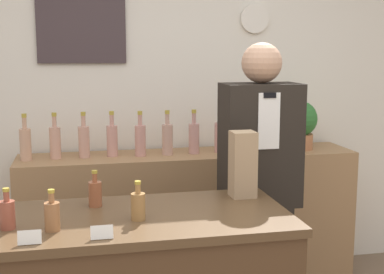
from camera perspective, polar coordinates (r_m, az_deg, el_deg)
back_wall at (r=3.93m, az=-3.58°, el=4.42°), size 5.20×0.09×2.70m
back_shelf at (r=3.85m, az=-0.29°, el=-8.87°), size 2.34×0.46×0.97m
shopkeeper at (r=3.13m, az=7.17°, el=-6.06°), size 0.44×0.27×1.73m
potted_plant at (r=3.94m, az=11.36°, el=1.43°), size 0.26×0.26×0.35m
paper_bag at (r=2.74m, az=5.44°, el=-2.91°), size 0.12×0.12×0.34m
price_card_left at (r=2.20m, az=-16.95°, el=-10.20°), size 0.09×0.02×0.06m
price_card_right at (r=2.20m, az=-9.59°, el=-9.98°), size 0.09×0.02×0.06m
counter_bottle_0 at (r=2.40m, az=-19.10°, el=-7.74°), size 0.06×0.06×0.18m
counter_bottle_1 at (r=2.32m, az=-14.69°, el=-8.08°), size 0.06×0.06×0.18m
counter_bottle_2 at (r=2.63m, az=-10.29°, el=-5.88°), size 0.06×0.06×0.18m
counter_bottle_3 at (r=2.40m, az=-5.77°, el=-7.26°), size 0.06×0.06×0.18m
shelf_bottle_0 at (r=3.64m, az=-17.35°, el=-0.62°), size 0.07×0.07×0.31m
shelf_bottle_1 at (r=3.65m, az=-14.39°, el=-0.47°), size 0.07×0.07×0.31m
shelf_bottle_2 at (r=3.64m, az=-11.45°, el=-0.37°), size 0.07×0.07×0.31m
shelf_bottle_3 at (r=3.65m, az=-8.51°, el=-0.25°), size 0.07×0.07×0.31m
shelf_bottle_4 at (r=3.64m, az=-5.54°, el=-0.24°), size 0.07×0.07×0.31m
shelf_bottle_5 at (r=3.67m, az=-2.64°, el=-0.12°), size 0.07×0.07×0.31m
shelf_bottle_6 at (r=3.70m, az=0.21°, el=-0.01°), size 0.07×0.07×0.31m
shelf_bottle_7 at (r=3.76m, az=2.98°, el=0.10°), size 0.07×0.07×0.31m
shelf_bottle_8 at (r=3.80m, az=5.72°, el=0.18°), size 0.07×0.07×0.31m
shelf_bottle_9 at (r=3.87m, az=8.35°, el=0.28°), size 0.07×0.07×0.31m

